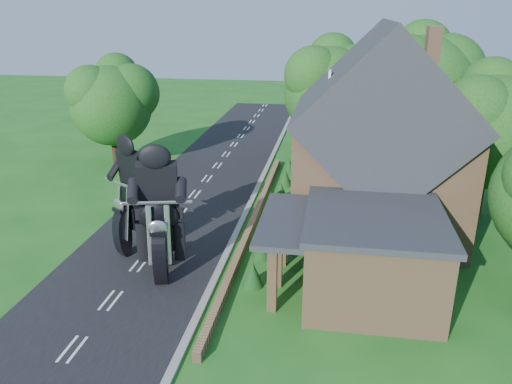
# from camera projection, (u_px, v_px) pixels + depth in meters

# --- Properties ---
(ground) EXTENTS (120.00, 120.00, 0.00)m
(ground) POSITION_uv_depth(u_px,v_px,m) (140.00, 264.00, 22.27)
(ground) COLOR #1B5A19
(ground) RESTS_ON ground
(road) EXTENTS (7.00, 80.00, 0.02)m
(road) POSITION_uv_depth(u_px,v_px,m) (140.00, 264.00, 22.27)
(road) COLOR black
(road) RESTS_ON ground
(kerb) EXTENTS (0.30, 80.00, 0.12)m
(kerb) POSITION_uv_depth(u_px,v_px,m) (219.00, 269.00, 21.71)
(kerb) COLOR gray
(kerb) RESTS_ON ground
(garden_wall) EXTENTS (0.30, 22.00, 0.40)m
(garden_wall) POSITION_uv_depth(u_px,v_px,m) (253.00, 222.00, 26.19)
(garden_wall) COLOR #99724E
(garden_wall) RESTS_ON ground
(house) EXTENTS (9.54, 8.64, 10.24)m
(house) POSITION_uv_depth(u_px,v_px,m) (379.00, 145.00, 24.75)
(house) COLOR #99724E
(house) RESTS_ON ground
(annex) EXTENTS (7.05, 5.94, 3.44)m
(annex) POSITION_uv_depth(u_px,v_px,m) (369.00, 253.00, 19.44)
(annex) COLOR #99724E
(annex) RESTS_ON ground
(tree_house_right) EXTENTS (6.51, 6.00, 8.40)m
(tree_house_right) POSITION_uv_depth(u_px,v_px,m) (498.00, 122.00, 25.95)
(tree_house_right) COLOR black
(tree_house_right) RESTS_ON ground
(tree_behind_house) EXTENTS (7.81, 7.20, 10.08)m
(tree_behind_house) POSITION_uv_depth(u_px,v_px,m) (428.00, 81.00, 32.92)
(tree_behind_house) COLOR black
(tree_behind_house) RESTS_ON ground
(tree_behind_left) EXTENTS (6.94, 6.40, 9.16)m
(tree_behind_left) POSITION_uv_depth(u_px,v_px,m) (336.00, 84.00, 34.91)
(tree_behind_left) COLOR black
(tree_behind_left) RESTS_ON ground
(tree_far_road) EXTENTS (6.08, 5.60, 7.84)m
(tree_far_road) POSITION_uv_depth(u_px,v_px,m) (117.00, 98.00, 34.68)
(tree_far_road) COLOR black
(tree_far_road) RESTS_ON ground
(shrub_a) EXTENTS (0.90, 0.90, 1.10)m
(shrub_a) POSITION_uv_depth(u_px,v_px,m) (253.00, 274.00, 20.36)
(shrub_a) COLOR #113613
(shrub_a) RESTS_ON ground
(shrub_b) EXTENTS (0.90, 0.90, 1.10)m
(shrub_b) POSITION_uv_depth(u_px,v_px,m) (262.00, 247.00, 22.68)
(shrub_b) COLOR #113613
(shrub_b) RESTS_ON ground
(shrub_c) EXTENTS (0.90, 0.90, 1.10)m
(shrub_c) POSITION_uv_depth(u_px,v_px,m) (269.00, 225.00, 24.99)
(shrub_c) COLOR #113613
(shrub_c) RESTS_ON ground
(shrub_d) EXTENTS (0.90, 0.90, 1.10)m
(shrub_d) POSITION_uv_depth(u_px,v_px,m) (281.00, 191.00, 29.62)
(shrub_d) COLOR #113613
(shrub_d) RESTS_ON ground
(shrub_e) EXTENTS (0.90, 0.90, 1.10)m
(shrub_e) POSITION_uv_depth(u_px,v_px,m) (285.00, 177.00, 31.93)
(shrub_e) COLOR #113613
(shrub_e) RESTS_ON ground
(shrub_f) EXTENTS (0.90, 0.90, 1.10)m
(shrub_f) POSITION_uv_depth(u_px,v_px,m) (289.00, 166.00, 34.25)
(shrub_f) COLOR #113613
(shrub_f) RESTS_ON ground
(motorcycle_lead) EXTENTS (0.88, 1.93, 1.74)m
(motorcycle_lead) POSITION_uv_depth(u_px,v_px,m) (163.00, 257.00, 21.09)
(motorcycle_lead) COLOR black
(motorcycle_lead) RESTS_ON ground
(motorcycle_follow) EXTENTS (1.33, 1.79, 1.69)m
(motorcycle_follow) POSITION_uv_depth(u_px,v_px,m) (137.00, 234.00, 23.30)
(motorcycle_follow) COLOR black
(motorcycle_follow) RESTS_ON ground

